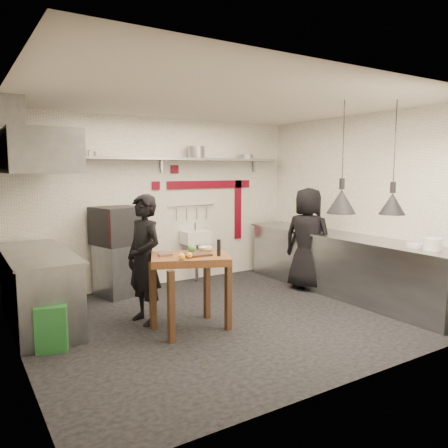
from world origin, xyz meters
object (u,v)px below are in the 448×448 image
chef_left (144,259)px  chef_right (308,239)px  combi_oven (118,226)px  prep_table (190,292)px  green_bin (52,326)px  oven_stand (119,270)px

chef_left → chef_right: 2.85m
combi_oven → chef_left: size_ratio=0.40×
prep_table → chef_right: bearing=37.4°
chef_left → chef_right: size_ratio=0.99×
combi_oven → green_bin: size_ratio=1.33×
prep_table → chef_left: bearing=148.7°
chef_left → chef_right: chef_right is taller
green_bin → chef_left: size_ratio=0.31×
combi_oven → chef_right: 3.03m
combi_oven → chef_right: chef_right is taller
green_bin → chef_right: 4.08m
green_bin → chef_left: 1.33m
oven_stand → chef_left: chef_left is taller
chef_right → prep_table: bearing=80.0°
prep_table → oven_stand: bearing=120.5°
green_bin → prep_table: bearing=-10.1°
combi_oven → prep_table: combi_oven is taller
chef_right → oven_stand: bearing=40.4°
green_bin → prep_table: (1.55, -0.28, 0.21)m
chef_right → combi_oven: bearing=40.3°
oven_stand → green_bin: (-1.30, -1.64, -0.15)m
oven_stand → chef_left: (-0.13, -1.39, 0.42)m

